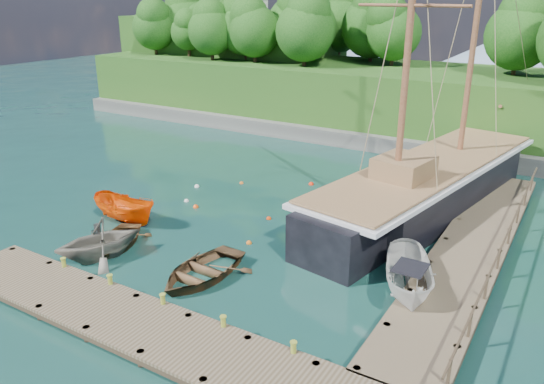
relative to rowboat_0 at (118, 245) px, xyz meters
The scene contains 24 objects.
ground 4.73m from the rowboat_0, 17.30° to the left, with size 160.00×160.00×0.00m, color #123D37.
dock_near 8.28m from the rowboat_0, 38.03° to the right, with size 20.00×3.20×1.10m.
dock_east 18.09m from the rowboat_0, 27.70° to the left, with size 3.20×24.00×1.10m.
bollard_0 3.73m from the rowboat_0, 82.10° to the right, with size 0.26×0.26×0.45m, color olive.
bollard_1 5.10m from the rowboat_0, 46.45° to the right, with size 0.26×0.26×0.45m, color olive.
bollard_2 7.49m from the rowboat_0, 29.57° to the right, with size 0.26×0.26×0.45m, color olive.
bollard_3 10.21m from the rowboat_0, 21.23° to the right, with size 0.26×0.26×0.45m, color olive.
bollard_4 13.05m from the rowboat_0, 16.45° to the right, with size 0.26×0.26×0.45m, color olive.
rowboat_0 is the anchor object (origin of this frame).
rowboat_1 1.47m from the rowboat_0, 78.89° to the right, with size 3.61×4.18×2.20m, color slate.
rowboat_2 5.88m from the rowboat_0, ahead, with size 3.49×4.88×1.01m, color brown.
motorboat_orange 3.07m from the rowboat_0, 128.07° to the left, with size 1.71×4.55×1.76m, color #EF4E03.
cabin_boat_white 14.80m from the rowboat_0, 11.35° to the left, with size 1.96×5.20×2.01m, color silver.
schooner 18.44m from the rowboat_0, 48.32° to the left, with size 9.09×28.76×21.46m.
mooring_buoy_0 6.82m from the rowboat_0, 98.66° to the left, with size 0.30×0.30×0.30m, color silver.
mooring_buoy_1 6.25m from the rowboat_0, 88.77° to the left, with size 0.34×0.34×0.34m, color #F54E0F.
mooring_buoy_2 8.59m from the rowboat_0, 55.06° to the left, with size 0.29×0.29×0.29m, color #E13906.
mooring_buoy_3 10.59m from the rowboat_0, 48.92° to the left, with size 0.31×0.31×0.31m, color white.
mooring_buoy_4 11.37m from the rowboat_0, 89.79° to the left, with size 0.28×0.28×0.28m, color orange.
mooring_buoy_5 14.33m from the rowboat_0, 72.56° to the left, with size 0.36×0.36×0.36m, color red.
mooring_buoy_6 9.46m from the rowboat_0, 103.21° to the left, with size 0.34×0.34×0.34m, color white.
mooring_buoy_7 6.83m from the rowboat_0, 33.02° to the left, with size 0.29×0.29×0.29m, color orange.
headland 34.27m from the rowboat_0, 104.32° to the left, with size 51.00×19.31×12.90m.
distant_ridge 72.08m from the rowboat_0, 82.96° to the left, with size 117.00×40.00×10.00m.
Camera 1 is at (15.30, -18.58, 12.25)m, focal length 35.00 mm.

